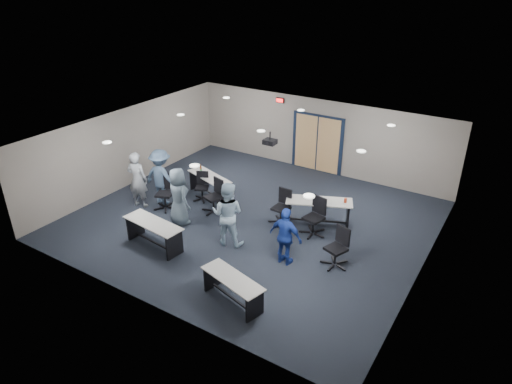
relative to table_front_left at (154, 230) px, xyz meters
The scene contains 25 objects.
floor 3.06m from the table_front_left, 61.05° to the left, with size 10.00×10.00×0.00m, color #1C232D.
back_wall 7.34m from the table_front_left, 78.44° to the left, with size 10.00×0.04×2.70m, color gray.
front_wall 2.51m from the table_front_left, 51.80° to the right, with size 10.00×0.04×2.70m, color gray.
left_wall 4.50m from the table_front_left, 143.24° to the left, with size 0.04×9.00×2.70m, color gray.
right_wall 7.03m from the table_front_left, 22.24° to the left, with size 0.04×9.00×2.70m, color gray.
ceiling 3.73m from the table_front_left, 61.05° to the left, with size 10.00×9.00×0.04m, color silver.
double_door 7.28m from the table_front_left, 78.38° to the left, with size 2.00×0.07×2.20m.
exit_sign 7.35m from the table_front_left, 91.12° to the left, with size 0.32×0.07×0.18m.
ceiling_projector 4.07m from the table_front_left, 60.71° to the left, with size 0.35×0.32×0.37m.
ceiling_can_lights 3.90m from the table_front_left, 63.19° to the left, with size 6.24×5.74×0.02m, color white, non-canonical shape.
table_front_left is the anchor object (origin of this frame).
table_front_right 3.23m from the table_front_left, 13.98° to the right, with size 1.73×0.95×0.67m.
table_back_left 3.33m from the table_front_left, 100.56° to the left, with size 1.86×1.11×0.98m.
table_back_right 4.77m from the table_front_left, 46.73° to the left, with size 2.01×1.35×0.91m.
chair_back_a 2.96m from the table_front_left, 102.33° to the left, with size 0.59×0.59×0.94m, color black, non-canonical shape.
chair_back_b 2.43m from the table_front_left, 85.77° to the left, with size 0.68×0.68×1.07m, color black, non-canonical shape.
chair_back_c 3.73m from the table_front_left, 52.29° to the left, with size 0.66×0.66×1.05m, color black, non-canonical shape.
chair_back_d 4.44m from the table_front_left, 40.34° to the left, with size 0.70×0.70×1.11m, color black, non-canonical shape.
chair_loose_left 2.18m from the table_front_left, 124.73° to the left, with size 0.70×0.70×1.11m, color black, non-canonical shape.
chair_loose_right 4.87m from the table_front_left, 21.54° to the left, with size 0.67×0.67×1.06m, color black, non-canonical shape.
person_gray 2.58m from the table_front_left, 143.87° to the left, with size 0.67×0.44×1.83m, color #92979F.
person_plaid 1.41m from the table_front_left, 100.27° to the left, with size 0.86×0.56×1.75m, color slate.
person_lightblue 2.05m from the table_front_left, 36.69° to the left, with size 0.89×0.69×1.83m, color #A7C5DD.
person_navy 3.61m from the table_front_left, 19.44° to the left, with size 0.92×0.38×1.58m, color navy.
person_back 2.61m from the table_front_left, 127.44° to the left, with size 1.18×0.68×1.83m, color #445B7A.
Camera 1 is at (6.51, -10.13, 6.87)m, focal length 32.00 mm.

